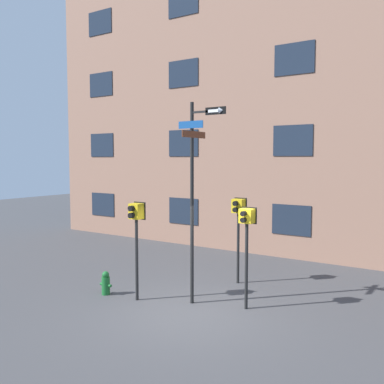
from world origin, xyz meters
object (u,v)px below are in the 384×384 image
pedestrian_signal_across (238,216)px  street_sign_pole (194,186)px  fire_hydrant (106,283)px  pedestrian_signal_left (136,223)px  pedestrian_signal_right (247,230)px

pedestrian_signal_across → street_sign_pole: bearing=-92.1°
street_sign_pole → pedestrian_signal_across: (0.08, 2.22, -0.99)m
fire_hydrant → pedestrian_signal_across: bearing=49.7°
pedestrian_signal_left → fire_hydrant: 1.99m
street_sign_pole → fire_hydrant: (-2.41, -0.72, -2.69)m
pedestrian_signal_right → fire_hydrant: 4.18m
pedestrian_signal_right → pedestrian_signal_across: pedestrian_signal_across is taller
pedestrian_signal_left → pedestrian_signal_right: pedestrian_signal_left is taller
pedestrian_signal_left → pedestrian_signal_across: 3.19m
pedestrian_signal_left → pedestrian_signal_right: 2.84m
street_sign_pole → pedestrian_signal_right: size_ratio=2.03×
pedestrian_signal_left → fire_hydrant: size_ratio=4.02×
street_sign_pole → pedestrian_signal_left: 1.81m
street_sign_pole → pedestrian_signal_right: bearing=17.0°
street_sign_pole → pedestrian_signal_across: street_sign_pole is taller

